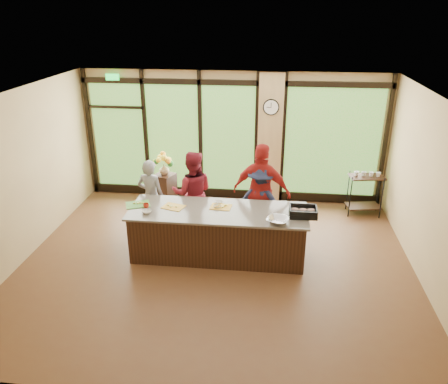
% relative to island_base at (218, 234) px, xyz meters
% --- Properties ---
extents(floor, '(7.00, 7.00, 0.00)m').
position_rel_island_base_xyz_m(floor, '(0.00, -0.30, -0.44)').
color(floor, brown).
rests_on(floor, ground).
extents(ceiling, '(7.00, 7.00, 0.00)m').
position_rel_island_base_xyz_m(ceiling, '(0.00, -0.30, 2.56)').
color(ceiling, silver).
rests_on(ceiling, back_wall).
extents(back_wall, '(7.00, 0.00, 7.00)m').
position_rel_island_base_xyz_m(back_wall, '(0.00, 2.70, 1.06)').
color(back_wall, tan).
rests_on(back_wall, floor).
extents(left_wall, '(0.00, 6.00, 6.00)m').
position_rel_island_base_xyz_m(left_wall, '(-3.50, -0.30, 1.06)').
color(left_wall, tan).
rests_on(left_wall, floor).
extents(right_wall, '(0.00, 6.00, 6.00)m').
position_rel_island_base_xyz_m(right_wall, '(3.50, -0.30, 1.06)').
color(right_wall, tan).
rests_on(right_wall, floor).
extents(window_wall, '(6.90, 0.12, 3.00)m').
position_rel_island_base_xyz_m(window_wall, '(0.16, 2.65, 0.95)').
color(window_wall, tan).
rests_on(window_wall, floor).
extents(island_base, '(3.10, 1.00, 0.88)m').
position_rel_island_base_xyz_m(island_base, '(0.00, 0.00, 0.00)').
color(island_base, black).
rests_on(island_base, floor).
extents(countertop, '(3.20, 1.10, 0.04)m').
position_rel_island_base_xyz_m(countertop, '(0.00, 0.00, 0.46)').
color(countertop, slate).
rests_on(countertop, island_base).
extents(wall_clock, '(0.36, 0.04, 0.36)m').
position_rel_island_base_xyz_m(wall_clock, '(0.85, 2.57, 1.81)').
color(wall_clock, black).
rests_on(wall_clock, window_wall).
extents(cook_left, '(0.63, 0.48, 1.56)m').
position_rel_island_base_xyz_m(cook_left, '(-1.45, 0.76, 0.34)').
color(cook_left, gray).
rests_on(cook_left, floor).
extents(cook_midleft, '(0.91, 0.75, 1.73)m').
position_rel_island_base_xyz_m(cook_midleft, '(-0.62, 0.86, 0.42)').
color(cook_midleft, maroon).
rests_on(cook_midleft, floor).
extents(cook_midright, '(1.21, 0.72, 1.94)m').
position_rel_island_base_xyz_m(cook_midright, '(0.75, 0.79, 0.53)').
color(cook_midright, '#A41B19').
rests_on(cook_midright, floor).
extents(cook_right, '(1.11, 0.81, 1.55)m').
position_rel_island_base_xyz_m(cook_right, '(0.74, 0.80, 0.33)').
color(cook_right, '#1B213D').
rests_on(cook_right, floor).
extents(roasting_pan, '(0.48, 0.38, 0.08)m').
position_rel_island_base_xyz_m(roasting_pan, '(1.50, -0.04, 0.52)').
color(roasting_pan, black).
rests_on(roasting_pan, countertop).
extents(mixing_bowl, '(0.46, 0.46, 0.09)m').
position_rel_island_base_xyz_m(mixing_bowl, '(1.06, -0.37, 0.52)').
color(mixing_bowl, silver).
rests_on(mixing_bowl, countertop).
extents(cutting_board_left, '(0.52, 0.46, 0.01)m').
position_rel_island_base_xyz_m(cutting_board_left, '(-1.50, 0.06, 0.49)').
color(cutting_board_left, '#4B9335').
rests_on(cutting_board_left, countertop).
extents(cutting_board_center, '(0.45, 0.38, 0.01)m').
position_rel_island_base_xyz_m(cutting_board_center, '(-0.83, 0.04, 0.49)').
color(cutting_board_center, gold).
rests_on(cutting_board_center, countertop).
extents(cutting_board_right, '(0.40, 0.31, 0.01)m').
position_rel_island_base_xyz_m(cutting_board_right, '(0.03, 0.14, 0.49)').
color(cutting_board_right, gold).
rests_on(cutting_board_right, countertop).
extents(prep_bowl_near, '(0.22, 0.22, 0.05)m').
position_rel_island_base_xyz_m(prep_bowl_near, '(-1.24, -0.26, 0.51)').
color(prep_bowl_near, silver).
rests_on(prep_bowl_near, countertop).
extents(prep_bowl_mid, '(0.16, 0.16, 0.05)m').
position_rel_island_base_xyz_m(prep_bowl_mid, '(-0.03, 0.12, 0.50)').
color(prep_bowl_mid, silver).
rests_on(prep_bowl_mid, countertop).
extents(prep_bowl_far, '(0.19, 0.19, 0.04)m').
position_rel_island_base_xyz_m(prep_bowl_far, '(-0.02, 0.33, 0.50)').
color(prep_bowl_far, silver).
rests_on(prep_bowl_far, countertop).
extents(red_ramekin, '(0.12, 0.12, 0.08)m').
position_rel_island_base_xyz_m(red_ramekin, '(-1.31, -0.04, 0.52)').
color(red_ramekin, '#A82510').
rests_on(red_ramekin, countertop).
extents(flower_stand, '(0.53, 0.53, 0.81)m').
position_rel_island_base_xyz_m(flower_stand, '(-1.47, 1.96, -0.04)').
color(flower_stand, black).
rests_on(flower_stand, floor).
extents(flower_vase, '(0.23, 0.23, 0.24)m').
position_rel_island_base_xyz_m(flower_vase, '(-1.47, 1.96, 0.49)').
color(flower_vase, '#967851').
rests_on(flower_vase, flower_stand).
extents(bar_cart, '(0.79, 0.53, 1.00)m').
position_rel_island_base_xyz_m(bar_cart, '(2.98, 2.11, 0.16)').
color(bar_cart, black).
rests_on(bar_cart, floor).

